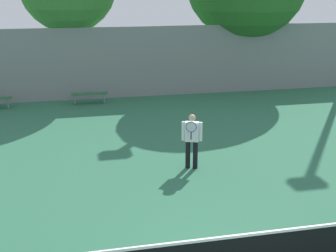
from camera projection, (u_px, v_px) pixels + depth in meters
tennis_player at (192, 138)px, 13.37m from camera, size 0.56×0.49×1.63m
bench_courtside_far at (89, 94)px, 20.76m from camera, size 1.60×0.40×0.48m
back_fence at (121, 63)px, 21.61m from camera, size 35.48×0.06×3.27m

